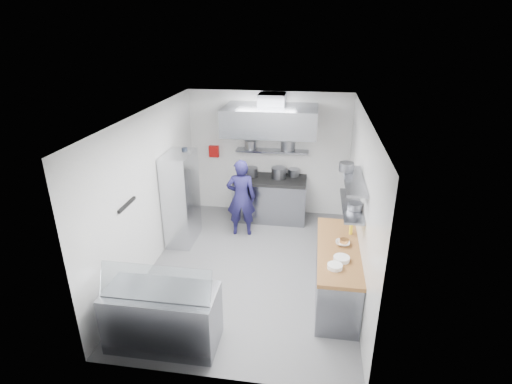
% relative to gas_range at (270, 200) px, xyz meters
% --- Properties ---
extents(floor, '(5.00, 5.00, 0.00)m').
position_rel_gas_range_xyz_m(floor, '(-0.10, -2.10, -0.45)').
color(floor, '#525254').
rests_on(floor, ground).
extents(ceiling, '(5.00, 5.00, 0.00)m').
position_rel_gas_range_xyz_m(ceiling, '(-0.10, -2.10, 2.35)').
color(ceiling, silver).
rests_on(ceiling, wall_back).
extents(wall_back, '(3.60, 2.80, 0.02)m').
position_rel_gas_range_xyz_m(wall_back, '(-0.10, 0.40, 0.95)').
color(wall_back, white).
rests_on(wall_back, floor).
extents(wall_front, '(3.60, 2.80, 0.02)m').
position_rel_gas_range_xyz_m(wall_front, '(-0.10, -4.60, 0.95)').
color(wall_front, white).
rests_on(wall_front, floor).
extents(wall_left, '(2.80, 5.00, 0.02)m').
position_rel_gas_range_xyz_m(wall_left, '(-1.90, -2.10, 0.95)').
color(wall_left, white).
rests_on(wall_left, floor).
extents(wall_right, '(2.80, 5.00, 0.02)m').
position_rel_gas_range_xyz_m(wall_right, '(1.70, -2.10, 0.95)').
color(wall_right, white).
rests_on(wall_right, floor).
extents(gas_range, '(1.60, 0.80, 0.90)m').
position_rel_gas_range_xyz_m(gas_range, '(0.00, 0.00, 0.00)').
color(gas_range, gray).
rests_on(gas_range, floor).
extents(cooktop, '(1.57, 0.78, 0.06)m').
position_rel_gas_range_xyz_m(cooktop, '(0.00, 0.00, 0.48)').
color(cooktop, black).
rests_on(cooktop, gas_range).
extents(stock_pot_left, '(0.26, 0.26, 0.20)m').
position_rel_gas_range_xyz_m(stock_pot_left, '(-0.44, 0.10, 0.61)').
color(stock_pot_left, slate).
rests_on(stock_pot_left, cooktop).
extents(stock_pot_mid, '(0.33, 0.33, 0.24)m').
position_rel_gas_range_xyz_m(stock_pot_mid, '(0.17, 0.07, 0.63)').
color(stock_pot_mid, slate).
rests_on(stock_pot_mid, cooktop).
extents(stock_pot_right, '(0.26, 0.26, 0.16)m').
position_rel_gas_range_xyz_m(stock_pot_right, '(0.49, 0.26, 0.59)').
color(stock_pot_right, slate).
rests_on(stock_pot_right, cooktop).
extents(over_range_shelf, '(1.60, 0.30, 0.04)m').
position_rel_gas_range_xyz_m(over_range_shelf, '(0.00, 0.24, 1.07)').
color(over_range_shelf, gray).
rests_on(over_range_shelf, wall_back).
extents(shelf_pot_a, '(0.25, 0.25, 0.18)m').
position_rel_gas_range_xyz_m(shelf_pot_a, '(-0.50, 0.29, 1.18)').
color(shelf_pot_a, slate).
rests_on(shelf_pot_a, over_range_shelf).
extents(shelf_pot_b, '(0.30, 0.30, 0.22)m').
position_rel_gas_range_xyz_m(shelf_pot_b, '(0.34, 0.31, 1.20)').
color(shelf_pot_b, slate).
rests_on(shelf_pot_b, over_range_shelf).
extents(extractor_hood, '(1.90, 1.15, 0.55)m').
position_rel_gas_range_xyz_m(extractor_hood, '(0.00, -0.18, 1.85)').
color(extractor_hood, gray).
rests_on(extractor_hood, wall_back).
extents(hood_duct, '(0.55, 0.55, 0.24)m').
position_rel_gas_range_xyz_m(hood_duct, '(0.00, 0.05, 2.23)').
color(hood_duct, slate).
rests_on(hood_duct, extractor_hood).
extents(red_firebox, '(0.22, 0.10, 0.26)m').
position_rel_gas_range_xyz_m(red_firebox, '(-1.35, 0.34, 0.97)').
color(red_firebox, '#A50D0D').
rests_on(red_firebox, wall_back).
extents(chef, '(0.64, 0.46, 1.64)m').
position_rel_gas_range_xyz_m(chef, '(-0.51, -0.83, 0.37)').
color(chef, '#1A1745').
rests_on(chef, floor).
extents(wire_rack, '(0.50, 0.90, 1.85)m').
position_rel_gas_range_xyz_m(wire_rack, '(-1.63, -1.27, 0.48)').
color(wire_rack, silver).
rests_on(wire_rack, floor).
extents(rack_bin_a, '(0.15, 0.19, 0.17)m').
position_rel_gas_range_xyz_m(rack_bin_a, '(-1.63, -1.20, 0.35)').
color(rack_bin_a, white).
rests_on(rack_bin_a, wire_rack).
extents(rack_bin_b, '(0.16, 0.20, 0.18)m').
position_rel_gas_range_xyz_m(rack_bin_b, '(-1.63, -0.60, 0.85)').
color(rack_bin_b, yellow).
rests_on(rack_bin_b, wire_rack).
extents(rack_jar, '(0.11, 0.11, 0.18)m').
position_rel_gas_range_xyz_m(rack_jar, '(-1.58, -1.02, 1.35)').
color(rack_jar, black).
rests_on(rack_jar, wire_rack).
extents(knife_strip, '(0.04, 0.55, 0.05)m').
position_rel_gas_range_xyz_m(knife_strip, '(-1.88, -3.00, 1.10)').
color(knife_strip, black).
rests_on(knife_strip, wall_left).
extents(prep_counter_base, '(0.62, 2.00, 0.84)m').
position_rel_gas_range_xyz_m(prep_counter_base, '(1.38, -2.70, -0.03)').
color(prep_counter_base, gray).
rests_on(prep_counter_base, floor).
extents(prep_counter_top, '(0.65, 2.04, 0.06)m').
position_rel_gas_range_xyz_m(prep_counter_top, '(1.38, -2.70, 0.42)').
color(prep_counter_top, brown).
rests_on(prep_counter_top, prep_counter_base).
extents(plate_stack_a, '(0.22, 0.22, 0.06)m').
position_rel_gas_range_xyz_m(plate_stack_a, '(1.30, -3.28, 0.48)').
color(plate_stack_a, white).
rests_on(plate_stack_a, prep_counter_top).
extents(plate_stack_b, '(0.24, 0.24, 0.06)m').
position_rel_gas_range_xyz_m(plate_stack_b, '(1.40, -3.06, 0.48)').
color(plate_stack_b, white).
rests_on(plate_stack_b, prep_counter_top).
extents(copper_pan, '(0.15, 0.15, 0.06)m').
position_rel_gas_range_xyz_m(copper_pan, '(1.47, -2.52, 0.48)').
color(copper_pan, '#C67A37').
rests_on(copper_pan, prep_counter_top).
extents(squeeze_bottle, '(0.06, 0.06, 0.18)m').
position_rel_gas_range_xyz_m(squeeze_bottle, '(1.59, -2.21, 0.54)').
color(squeeze_bottle, yellow).
rests_on(squeeze_bottle, prep_counter_top).
extents(mixing_bowl, '(0.23, 0.23, 0.05)m').
position_rel_gas_range_xyz_m(mixing_bowl, '(1.44, -2.59, 0.48)').
color(mixing_bowl, white).
rests_on(mixing_bowl, prep_counter_top).
extents(wall_shelf_lower, '(0.30, 1.30, 0.04)m').
position_rel_gas_range_xyz_m(wall_shelf_lower, '(1.54, -2.40, 1.05)').
color(wall_shelf_lower, gray).
rests_on(wall_shelf_lower, wall_right).
extents(wall_shelf_upper, '(0.30, 1.30, 0.04)m').
position_rel_gas_range_xyz_m(wall_shelf_upper, '(1.54, -2.40, 1.47)').
color(wall_shelf_upper, gray).
rests_on(wall_shelf_upper, wall_right).
extents(shelf_pot_c, '(0.23, 0.23, 0.10)m').
position_rel_gas_range_xyz_m(shelf_pot_c, '(1.58, -2.57, 1.12)').
color(shelf_pot_c, slate).
rests_on(shelf_pot_c, wall_shelf_lower).
extents(shelf_pot_d, '(0.23, 0.23, 0.14)m').
position_rel_gas_range_xyz_m(shelf_pot_d, '(1.44, -2.06, 1.56)').
color(shelf_pot_d, slate).
rests_on(shelf_pot_d, wall_shelf_upper).
extents(display_case, '(1.50, 0.70, 0.85)m').
position_rel_gas_range_xyz_m(display_case, '(-0.99, -4.10, -0.03)').
color(display_case, gray).
rests_on(display_case, floor).
extents(display_glass, '(1.47, 0.19, 0.42)m').
position_rel_gas_range_xyz_m(display_glass, '(-0.99, -4.22, 0.62)').
color(display_glass, silver).
rests_on(display_glass, display_case).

